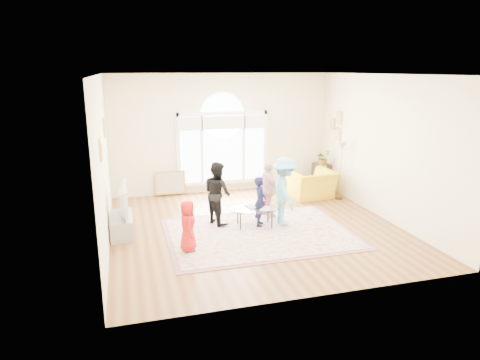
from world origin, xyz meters
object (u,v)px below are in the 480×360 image
object	(u,v)px
area_rug	(260,233)
armchair	(311,184)
television	(121,201)
coffee_table	(255,209)
tv_console	(122,225)

from	to	relation	value
area_rug	armchair	distance (m)	2.99
television	area_rug	bearing A→B (deg)	-14.01
television	coffee_table	world-z (taller)	television
armchair	area_rug	bearing A→B (deg)	38.66
television	armchair	distance (m)	5.05
area_rug	television	bearing A→B (deg)	165.99
tv_console	coffee_table	xyz separation A→B (m)	(2.76, -0.26, 0.19)
coffee_table	armchair	bearing A→B (deg)	45.58
tv_console	armchair	size ratio (longest dim) A/B	0.90
area_rug	coffee_table	xyz separation A→B (m)	(0.02, 0.42, 0.39)
tv_console	area_rug	bearing A→B (deg)	-13.98
armchair	coffee_table	bearing A→B (deg)	32.57
armchair	television	bearing A→B (deg)	10.13
television	armchair	size ratio (longest dim) A/B	0.97
television	coffee_table	size ratio (longest dim) A/B	0.96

